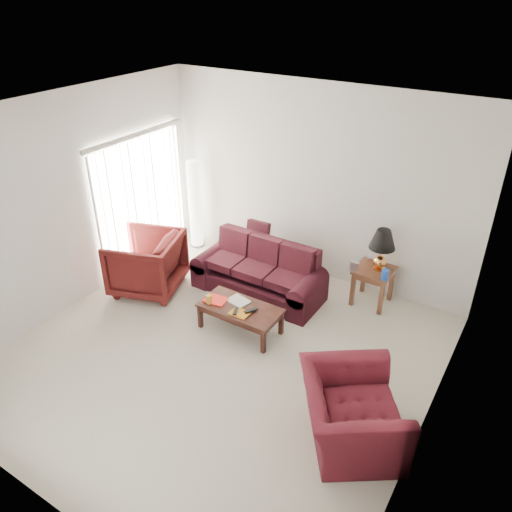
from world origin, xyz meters
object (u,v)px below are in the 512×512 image
Objects in this scene: floor_lamp at (195,204)px; armchair_right at (351,413)px; end_table at (372,286)px; sofa at (258,270)px; armchair_left at (146,263)px; coffee_table at (240,319)px.

floor_lamp is 1.42× the size of armchair_right.
floor_lamp reaches higher than end_table.
armchair_left is (-1.49, -0.79, 0.05)m from sofa.
sofa is 1.78× the size of coffee_table.
armchair_right is 1.01× the size of coffee_table.
end_table is at bearing 28.03° from coffee_table.
sofa is 3.43× the size of end_table.
armchair_left is 0.90× the size of armchair_right.
armchair_left reaches higher than end_table.
floor_lamp is 1.59× the size of armchair_left.
armchair_right is (3.73, -1.02, -0.09)m from armchair_left.
floor_lamp is at bearing 170.33° from armchair_left.
floor_lamp is (-3.28, 0.05, 0.51)m from end_table.
end_table is at bearing -18.69° from armchair_right.
coffee_table is (0.28, -0.90, -0.21)m from sofa.
coffee_table is (-1.97, 0.91, -0.17)m from armchair_right.
coffee_table is (2.02, -1.63, -0.60)m from floor_lamp.
floor_lamp is at bearing 117.59° from coffee_table.
armchair_left is at bearing 152.99° from coffee_table.
coffee_table is at bearing -38.93° from floor_lamp.
armchair_right is at bearing -48.39° from coffee_table.
coffee_table is (1.77, -0.11, -0.26)m from armchair_left.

